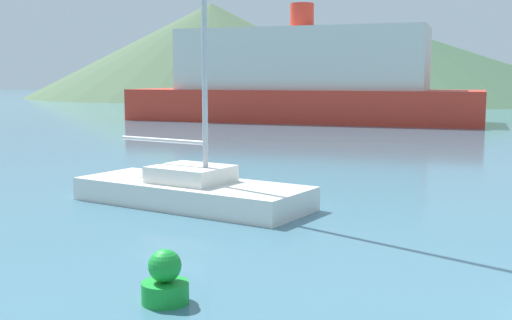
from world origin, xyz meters
name	(u,v)px	position (x,y,z in m)	size (l,w,h in m)	color
sailboat_inner	(191,185)	(-1.38, 14.75, 0.44)	(5.74, 2.97, 10.97)	white
ferry_distant	(301,81)	(-7.69, 42.20, 2.63)	(23.01, 7.28, 7.56)	red
buoy_marker	(165,281)	(1.26, 8.99, 0.29)	(0.61, 0.61, 0.70)	green
hill_west	(212,50)	(-36.90, 89.14, 6.84)	(53.68, 53.68, 13.69)	#4C6647
hill_central	(399,65)	(-8.89, 86.58, 4.48)	(52.53, 52.53, 8.96)	#38563D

